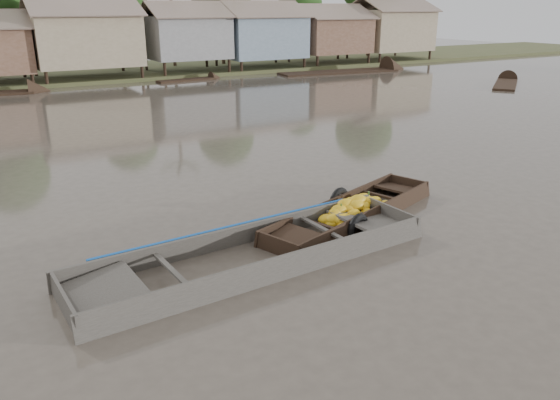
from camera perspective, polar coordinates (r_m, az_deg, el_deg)
ground at (r=11.40m, az=-0.47°, el=-4.93°), size 120.00×120.00×0.00m
riverbank at (r=41.71m, az=-19.76°, el=16.27°), size 120.00×12.47×10.22m
banana_boat at (r=12.90m, az=7.42°, el=-1.38°), size 5.57×2.99×0.78m
viewer_boat at (r=10.77m, az=-2.55°, el=-6.17°), size 7.41×2.30×0.59m
distant_boats at (r=36.00m, az=-6.30°, el=11.89°), size 46.79×15.39×0.35m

